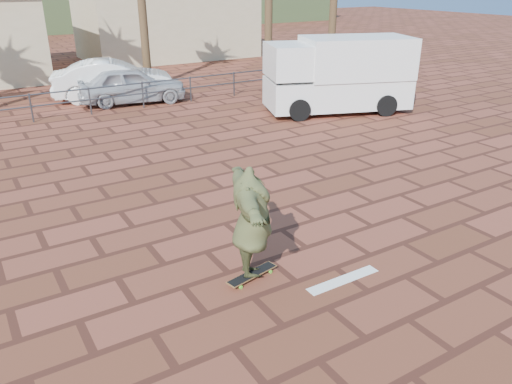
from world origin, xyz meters
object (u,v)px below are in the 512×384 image
Objects in this scene: longboard at (252,274)px; campervan at (339,73)px; skateboarder at (252,222)px; car_silver at (132,85)px; car_white at (114,80)px.

longboard is 0.18× the size of campervan.
skateboarder is at bearing -117.06° from campervan.
skateboarder is at bearing -179.38° from car_silver.
car_white is at bearing 32.40° from car_silver.
car_silver is (2.51, 13.36, -0.34)m from skateboarder.
campervan is (8.57, 8.04, 0.36)m from skateboarder.
campervan is at bearing -24.91° from skateboarder.
skateboarder is 0.56× the size of car_silver.
car_silver is at bearing 11.30° from skateboarder.
skateboarder is at bearing -101.49° from longboard.
skateboarder reaches higher than car_silver.
campervan is 9.11m from car_white.
skateboarder reaches higher than longboard.
skateboarder is 14.57m from car_white.
campervan is 1.17× the size of car_white.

